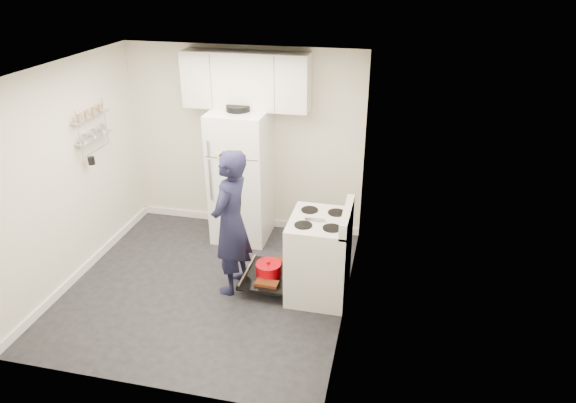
% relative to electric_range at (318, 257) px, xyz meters
% --- Properties ---
extents(room, '(3.21, 3.21, 2.51)m').
position_rel_electric_range_xyz_m(room, '(-1.29, -0.12, 0.74)').
color(room, black).
rests_on(room, ground).
extents(electric_range, '(0.66, 0.76, 1.10)m').
position_rel_electric_range_xyz_m(electric_range, '(0.00, 0.00, 0.00)').
color(electric_range, silver).
rests_on(electric_range, ground).
extents(open_oven_door, '(0.55, 0.72, 0.23)m').
position_rel_electric_range_xyz_m(open_oven_door, '(-0.58, -0.01, -0.28)').
color(open_oven_door, black).
rests_on(open_oven_door, ground).
extents(refrigerator, '(0.72, 0.74, 1.83)m').
position_rel_electric_range_xyz_m(refrigerator, '(-1.22, 1.10, 0.42)').
color(refrigerator, white).
rests_on(refrigerator, ground).
extents(upper_cabinets, '(1.60, 0.33, 0.70)m').
position_rel_electric_range_xyz_m(upper_cabinets, '(-1.16, 1.28, 1.63)').
color(upper_cabinets, silver).
rests_on(upper_cabinets, room).
extents(wall_shelf_rack, '(0.14, 0.60, 0.61)m').
position_rel_electric_range_xyz_m(wall_shelf_rack, '(-2.78, 0.34, 1.21)').
color(wall_shelf_rack, '#B2B2B7').
rests_on(wall_shelf_rack, room).
extents(person, '(0.50, 0.67, 1.69)m').
position_rel_electric_range_xyz_m(person, '(-0.96, -0.11, 0.38)').
color(person, '#171834').
rests_on(person, ground).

